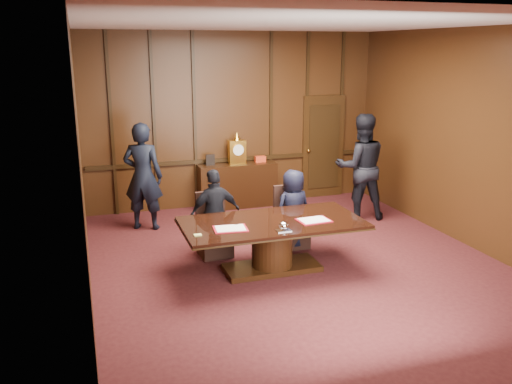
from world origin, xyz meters
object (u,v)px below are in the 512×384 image
conference_table (272,237)px  witness_left (143,176)px  signatory_right (293,209)px  witness_right (361,167)px  sideboard (237,183)px  signatory_left (215,214)px

conference_table → witness_left: size_ratio=1.36×
signatory_right → witness_left: bearing=-50.4°
witness_left → witness_right: size_ratio=0.96×
witness_right → witness_left: bearing=3.5°
sideboard → signatory_left: 2.78m
sideboard → witness_left: bearing=-157.4°
signatory_right → witness_left: witness_left is taller
witness_left → witness_right: (3.98, -0.64, 0.04)m
conference_table → witness_left: witness_left is taller
witness_right → signatory_right: bearing=43.7°
signatory_left → signatory_right: size_ratio=1.07×
signatory_left → witness_left: (-0.88, 1.72, 0.27)m
conference_table → signatory_left: size_ratio=1.88×
signatory_right → witness_right: bearing=-161.0°
signatory_left → witness_left: 1.95m
signatory_left → witness_right: witness_right is taller
conference_table → signatory_left: signatory_left is taller
witness_right → sideboard: bearing=-23.5°
sideboard → conference_table: bearing=-97.6°
conference_table → signatory_right: size_ratio=2.02×
sideboard → signatory_left: (-1.10, -2.55, 0.21)m
signatory_right → witness_left: (-2.18, 1.72, 0.32)m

